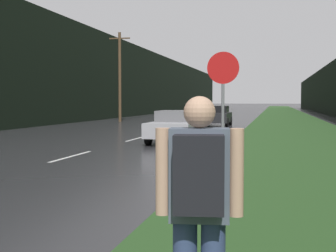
# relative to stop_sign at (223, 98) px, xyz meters

# --- Properties ---
(grass_verge) EXTENTS (6.00, 240.00, 0.02)m
(grass_verge) POSITION_rel_stop_sign_xyz_m (2.36, 28.48, -1.79)
(grass_verge) COLOR #26471E
(grass_verge) RESTS_ON ground_plane
(lane_stripe_c) EXTENTS (0.12, 3.00, 0.01)m
(lane_stripe_c) POSITION_rel_stop_sign_xyz_m (-5.05, 2.76, -1.80)
(lane_stripe_c) COLOR silver
(lane_stripe_c) RESTS_ON ground_plane
(lane_stripe_d) EXTENTS (0.12, 3.00, 0.01)m
(lane_stripe_d) POSITION_rel_stop_sign_xyz_m (-5.05, 9.76, -1.80)
(lane_stripe_d) COLOR silver
(lane_stripe_d) RESTS_ON ground_plane
(lane_stripe_e) EXTENTS (0.12, 3.00, 0.01)m
(lane_stripe_e) POSITION_rel_stop_sign_xyz_m (-5.05, 16.76, -1.80)
(lane_stripe_e) COLOR silver
(lane_stripe_e) RESTS_ON ground_plane
(lane_stripe_f) EXTENTS (0.12, 3.00, 0.01)m
(lane_stripe_f) POSITION_rel_stop_sign_xyz_m (-5.05, 23.76, -1.80)
(lane_stripe_f) COLOR silver
(lane_stripe_f) RESTS_ON ground_plane
(treeline_far_side) EXTENTS (2.00, 140.00, 8.17)m
(treeline_far_side) POSITION_rel_stop_sign_xyz_m (-15.47, 38.48, 2.28)
(treeline_far_side) COLOR black
(treeline_far_side) RESTS_ON ground_plane
(utility_pole_far) EXTENTS (1.80, 0.24, 7.45)m
(utility_pole_far) POSITION_rel_stop_sign_xyz_m (-11.53, 26.56, 2.05)
(utility_pole_far) COLOR #4C3823
(utility_pole_far) RESTS_ON ground_plane
(stop_sign) EXTENTS (0.74, 0.07, 2.88)m
(stop_sign) POSITION_rel_stop_sign_xyz_m (0.00, 0.00, 0.00)
(stop_sign) COLOR slate
(stop_sign) RESTS_ON ground_plane
(hitchhiker_with_backpack) EXTENTS (0.61, 0.46, 1.78)m
(hitchhiker_with_backpack) POSITION_rel_stop_sign_xyz_m (0.67, -7.64, -0.78)
(hitchhiker_with_backpack) COLOR navy
(hitchhiker_with_backpack) RESTS_ON ground_plane
(car_passing_near) EXTENTS (1.91, 4.28, 1.34)m
(car_passing_near) POSITION_rel_stop_sign_xyz_m (-2.85, 8.36, -1.12)
(car_passing_near) COLOR #9E9EA3
(car_passing_near) RESTS_ON ground_plane
(car_passing_far) EXTENTS (2.05, 4.06, 1.40)m
(car_passing_far) POSITION_rel_stop_sign_xyz_m (-2.85, 21.52, -1.10)
(car_passing_far) COLOR black
(car_passing_far) RESTS_ON ground_plane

